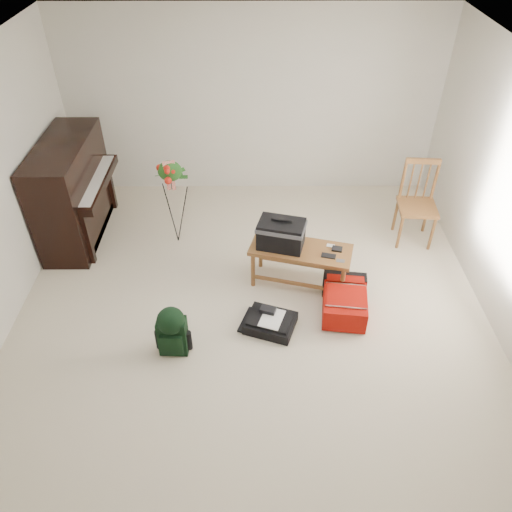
{
  "coord_description": "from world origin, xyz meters",
  "views": [
    {
      "loc": [
        0.03,
        -3.65,
        3.84
      ],
      "look_at": [
        0.05,
        0.35,
        0.6
      ],
      "focal_mm": 35.0,
      "sensor_mm": 36.0,
      "label": 1
    }
  ],
  "objects_px": {
    "green_backpack": "(172,329)",
    "flower_stand": "(174,203)",
    "bench": "(287,241)",
    "piano": "(74,193)",
    "black_duffel": "(270,322)",
    "dining_chair": "(417,204)",
    "red_suitcase": "(344,298)"
  },
  "relations": [
    {
      "from": "green_backpack",
      "to": "flower_stand",
      "type": "bearing_deg",
      "value": 98.22
    },
    {
      "from": "bench",
      "to": "green_backpack",
      "type": "bearing_deg",
      "value": -124.18
    },
    {
      "from": "flower_stand",
      "to": "green_backpack",
      "type": "bearing_deg",
      "value": -100.74
    },
    {
      "from": "bench",
      "to": "flower_stand",
      "type": "distance_m",
      "value": 1.55
    },
    {
      "from": "flower_stand",
      "to": "bench",
      "type": "bearing_deg",
      "value": -47.94
    },
    {
      "from": "piano",
      "to": "black_duffel",
      "type": "bearing_deg",
      "value": -35.21
    },
    {
      "from": "black_duffel",
      "to": "green_backpack",
      "type": "distance_m",
      "value": 1.03
    },
    {
      "from": "piano",
      "to": "bench",
      "type": "relative_size",
      "value": 1.28
    },
    {
      "from": "bench",
      "to": "dining_chair",
      "type": "relative_size",
      "value": 1.13
    },
    {
      "from": "black_duffel",
      "to": "red_suitcase",
      "type": "bearing_deg",
      "value": 38.62
    },
    {
      "from": "black_duffel",
      "to": "flower_stand",
      "type": "height_order",
      "value": "flower_stand"
    },
    {
      "from": "piano",
      "to": "black_duffel",
      "type": "relative_size",
      "value": 2.55
    },
    {
      "from": "red_suitcase",
      "to": "flower_stand",
      "type": "relative_size",
      "value": 0.62
    },
    {
      "from": "dining_chair",
      "to": "green_backpack",
      "type": "distance_m",
      "value": 3.35
    },
    {
      "from": "green_backpack",
      "to": "flower_stand",
      "type": "relative_size",
      "value": 0.47
    },
    {
      "from": "piano",
      "to": "black_duffel",
      "type": "xyz_separation_m",
      "value": [
        2.38,
        -1.68,
        -0.53
      ]
    },
    {
      "from": "dining_chair",
      "to": "black_duffel",
      "type": "xyz_separation_m",
      "value": [
        -1.83,
        -1.55,
        -0.43
      ]
    },
    {
      "from": "dining_chair",
      "to": "flower_stand",
      "type": "xyz_separation_m",
      "value": [
        -2.96,
        -0.05,
        0.06
      ]
    },
    {
      "from": "black_duffel",
      "to": "bench",
      "type": "bearing_deg",
      "value": 93.81
    },
    {
      "from": "piano",
      "to": "bench",
      "type": "height_order",
      "value": "piano"
    },
    {
      "from": "flower_stand",
      "to": "red_suitcase",
      "type": "bearing_deg",
      "value": -48.9
    },
    {
      "from": "piano",
      "to": "flower_stand",
      "type": "xyz_separation_m",
      "value": [
        1.25,
        -0.18,
        -0.03
      ]
    },
    {
      "from": "bench",
      "to": "red_suitcase",
      "type": "relative_size",
      "value": 1.64
    },
    {
      "from": "bench",
      "to": "green_backpack",
      "type": "distance_m",
      "value": 1.55
    },
    {
      "from": "piano",
      "to": "flower_stand",
      "type": "height_order",
      "value": "piano"
    },
    {
      "from": "dining_chair",
      "to": "bench",
      "type": "bearing_deg",
      "value": -147.31
    },
    {
      "from": "black_duffel",
      "to": "green_backpack",
      "type": "bearing_deg",
      "value": -142.93
    },
    {
      "from": "dining_chair",
      "to": "green_backpack",
      "type": "height_order",
      "value": "dining_chair"
    },
    {
      "from": "bench",
      "to": "flower_stand",
      "type": "bearing_deg",
      "value": 163.17
    },
    {
      "from": "dining_chair",
      "to": "red_suitcase",
      "type": "height_order",
      "value": "dining_chair"
    },
    {
      "from": "black_duffel",
      "to": "green_backpack",
      "type": "height_order",
      "value": "green_backpack"
    },
    {
      "from": "piano",
      "to": "dining_chair",
      "type": "relative_size",
      "value": 1.44
    }
  ]
}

